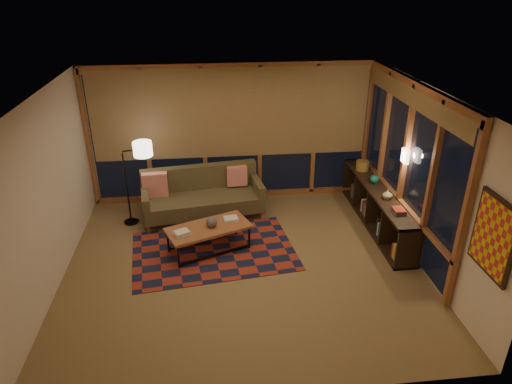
{
  "coord_description": "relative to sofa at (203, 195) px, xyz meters",
  "views": [
    {
      "loc": [
        -0.47,
        -5.97,
        4.16
      ],
      "look_at": [
        0.25,
        0.46,
        1.04
      ],
      "focal_mm": 32.0,
      "sensor_mm": 36.0,
      "label": 1
    }
  ],
  "objects": [
    {
      "name": "floor",
      "position": [
        0.61,
        -1.66,
        -0.44
      ],
      "size": [
        5.5,
        5.0,
        0.01
      ],
      "primitive_type": "cube",
      "color": "#A17D4D",
      "rests_on": "ground"
    },
    {
      "name": "ceiling",
      "position": [
        0.61,
        -1.66,
        2.26
      ],
      "size": [
        5.5,
        5.0,
        0.01
      ],
      "primitive_type": "cube",
      "color": "beige",
      "rests_on": "walls"
    },
    {
      "name": "walls",
      "position": [
        0.61,
        -1.66,
        0.91
      ],
      "size": [
        5.51,
        5.01,
        2.7
      ],
      "color": "beige",
      "rests_on": "floor"
    },
    {
      "name": "window_wall_back",
      "position": [
        0.61,
        0.77,
        0.91
      ],
      "size": [
        5.3,
        0.16,
        2.6
      ],
      "primitive_type": null,
      "color": "#A26037",
      "rests_on": "walls"
    },
    {
      "name": "window_wall_right",
      "position": [
        3.29,
        -1.06,
        0.91
      ],
      "size": [
        0.16,
        3.7,
        2.6
      ],
      "primitive_type": null,
      "color": "#A26037",
      "rests_on": "walls"
    },
    {
      "name": "wall_art",
      "position": [
        3.32,
        -3.51,
        1.01
      ],
      "size": [
        0.06,
        0.74,
        0.94
      ],
      "primitive_type": null,
      "color": "red",
      "rests_on": "walls"
    },
    {
      "name": "wall_sconce",
      "position": [
        3.23,
        -1.21,
        1.11
      ],
      "size": [
        0.12,
        0.18,
        0.22
      ],
      "primitive_type": null,
      "color": "white",
      "rests_on": "walls"
    },
    {
      "name": "sofa",
      "position": [
        0.0,
        0.0,
        0.0
      ],
      "size": [
        2.27,
        1.17,
        0.89
      ],
      "primitive_type": null,
      "rotation": [
        0.0,
        0.0,
        0.14
      ],
      "color": "brown",
      "rests_on": "floor"
    },
    {
      "name": "pillow_left",
      "position": [
        -0.85,
        0.06,
        0.23
      ],
      "size": [
        0.46,
        0.17,
        0.45
      ],
      "primitive_type": null,
      "rotation": [
        0.0,
        0.0,
        0.05
      ],
      "color": "red",
      "rests_on": "sofa"
    },
    {
      "name": "pillow_right",
      "position": [
        0.66,
        0.29,
        0.19
      ],
      "size": [
        0.39,
        0.14,
        0.38
      ],
      "primitive_type": null,
      "rotation": [
        0.0,
        0.0,
        0.03
      ],
      "color": "red",
      "rests_on": "sofa"
    },
    {
      "name": "area_rug",
      "position": [
        0.15,
        -1.22,
        -0.44
      ],
      "size": [
        2.81,
        2.05,
        0.01
      ],
      "primitive_type": "cube",
      "rotation": [
        0.0,
        0.0,
        0.12
      ],
      "color": "maroon",
      "rests_on": "floor"
    },
    {
      "name": "coffee_table",
      "position": [
        0.08,
        -1.19,
        -0.22
      ],
      "size": [
        1.47,
        1.06,
        0.45
      ],
      "primitive_type": null,
      "rotation": [
        0.0,
        0.0,
        0.38
      ],
      "color": "#A26037",
      "rests_on": "floor"
    },
    {
      "name": "book_stack_a",
      "position": [
        -0.33,
        -1.38,
        0.04
      ],
      "size": [
        0.32,
        0.29,
        0.07
      ],
      "primitive_type": null,
      "rotation": [
        0.0,
        0.0,
        0.47
      ],
      "color": "silver",
      "rests_on": "coffee_table"
    },
    {
      "name": "book_stack_b",
      "position": [
        0.46,
        -1.0,
        0.03
      ],
      "size": [
        0.28,
        0.23,
        0.05
      ],
      "primitive_type": null,
      "rotation": [
        0.0,
        0.0,
        0.13
      ],
      "color": "silver",
      "rests_on": "coffee_table"
    },
    {
      "name": "ceramic_pot",
      "position": [
        0.14,
        -1.19,
        0.09
      ],
      "size": [
        0.23,
        0.23,
        0.18
      ],
      "primitive_type": "sphere",
      "rotation": [
        0.0,
        0.0,
        0.37
      ],
      "color": "black",
      "rests_on": "coffee_table"
    },
    {
      "name": "floor_lamp",
      "position": [
        -1.33,
        -0.08,
        0.32
      ],
      "size": [
        0.58,
        0.46,
        1.53
      ],
      "primitive_type": null,
      "rotation": [
        0.0,
        0.0,
        0.29
      ],
      "color": "black",
      "rests_on": "floor"
    },
    {
      "name": "bookshelf",
      "position": [
        3.1,
        -0.66,
        -0.09
      ],
      "size": [
        0.4,
        2.87,
        0.72
      ],
      "primitive_type": null,
      "color": "#312014",
      "rests_on": "floor"
    },
    {
      "name": "basket",
      "position": [
        3.08,
        0.22,
        0.36
      ],
      "size": [
        0.29,
        0.29,
        0.18
      ],
      "primitive_type": "cylinder",
      "rotation": [
        0.0,
        0.0,
        0.23
      ],
      "color": "olive",
      "rests_on": "bookshelf"
    },
    {
      "name": "teal_bowl",
      "position": [
        3.1,
        -0.41,
        0.35
      ],
      "size": [
        0.19,
        0.19,
        0.16
      ],
      "primitive_type": "sphere",
      "rotation": [
        0.0,
        0.0,
        -0.24
      ],
      "color": "#156C5C",
      "rests_on": "bookshelf"
    },
    {
      "name": "vase",
      "position": [
        3.1,
        -1.05,
        0.36
      ],
      "size": [
        0.18,
        0.18,
        0.17
      ],
      "primitive_type": "imported",
      "rotation": [
        0.0,
        0.0,
        -0.11
      ],
      "color": "tan",
      "rests_on": "bookshelf"
    },
    {
      "name": "shelf_book_stack",
      "position": [
        3.1,
        -1.54,
        0.31
      ],
      "size": [
        0.23,
        0.29,
        0.08
      ],
      "primitive_type": null,
      "rotation": [
        0.0,
        0.0,
        -0.15
      ],
      "color": "silver",
      "rests_on": "bookshelf"
    }
  ]
}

